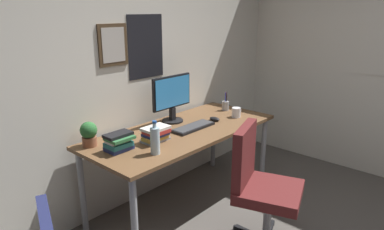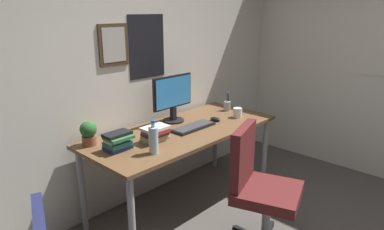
{
  "view_description": "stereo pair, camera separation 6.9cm",
  "coord_description": "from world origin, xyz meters",
  "px_view_note": "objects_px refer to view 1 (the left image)",
  "views": [
    {
      "loc": [
        -1.84,
        -0.3,
        1.76
      ],
      "look_at": [
        0.26,
        1.58,
        0.9
      ],
      "focal_mm": 32.51,
      "sensor_mm": 36.0,
      "label": 1
    },
    {
      "loc": [
        -1.8,
        -0.35,
        1.76
      ],
      "look_at": [
        0.26,
        1.58,
        0.9
      ],
      "focal_mm": 32.51,
      "sensor_mm": 36.0,
      "label": 2
    }
  ],
  "objects_px": {
    "coffee_mug_near": "(236,112)",
    "computer_mouse": "(215,119)",
    "office_chair": "(259,182)",
    "potted_plant": "(89,133)",
    "monitor": "(172,97)",
    "pen_cup": "(225,105)",
    "water_bottle": "(155,140)",
    "book_stack_left": "(156,134)",
    "book_stack_right": "(119,142)",
    "keyboard": "(193,127)"
  },
  "relations": [
    {
      "from": "coffee_mug_near",
      "to": "computer_mouse",
      "type": "bearing_deg",
      "value": 160.39
    },
    {
      "from": "office_chair",
      "to": "potted_plant",
      "type": "bearing_deg",
      "value": 124.43
    },
    {
      "from": "coffee_mug_near",
      "to": "monitor",
      "type": "bearing_deg",
      "value": 144.45
    },
    {
      "from": "office_chair",
      "to": "pen_cup",
      "type": "height_order",
      "value": "office_chair"
    },
    {
      "from": "water_bottle",
      "to": "pen_cup",
      "type": "xyz_separation_m",
      "value": [
        1.27,
        0.31,
        -0.05
      ]
    },
    {
      "from": "office_chair",
      "to": "monitor",
      "type": "xyz_separation_m",
      "value": [
        0.13,
        1.03,
        0.46
      ]
    },
    {
      "from": "office_chair",
      "to": "potted_plant",
      "type": "xyz_separation_m",
      "value": [
        -0.74,
        1.07,
        0.32
      ]
    },
    {
      "from": "book_stack_left",
      "to": "book_stack_right",
      "type": "height_order",
      "value": "book_stack_right"
    },
    {
      "from": "monitor",
      "to": "book_stack_left",
      "type": "xyz_separation_m",
      "value": [
        -0.46,
        -0.27,
        -0.18
      ]
    },
    {
      "from": "computer_mouse",
      "to": "coffee_mug_near",
      "type": "relative_size",
      "value": 0.88
    },
    {
      "from": "water_bottle",
      "to": "book_stack_right",
      "type": "relative_size",
      "value": 1.22
    },
    {
      "from": "computer_mouse",
      "to": "water_bottle",
      "type": "bearing_deg",
      "value": -169.6
    },
    {
      "from": "water_bottle",
      "to": "monitor",
      "type": "bearing_deg",
      "value": 35.71
    },
    {
      "from": "pen_cup",
      "to": "book_stack_right",
      "type": "relative_size",
      "value": 0.97
    },
    {
      "from": "pen_cup",
      "to": "book_stack_left",
      "type": "xyz_separation_m",
      "value": [
        -1.1,
        -0.13,
        0.01
      ]
    },
    {
      "from": "water_bottle",
      "to": "office_chair",
      "type": "bearing_deg",
      "value": -49.48
    },
    {
      "from": "pen_cup",
      "to": "book_stack_left",
      "type": "relative_size",
      "value": 0.89
    },
    {
      "from": "coffee_mug_near",
      "to": "potted_plant",
      "type": "height_order",
      "value": "potted_plant"
    },
    {
      "from": "coffee_mug_near",
      "to": "book_stack_left",
      "type": "bearing_deg",
      "value": 174.27
    },
    {
      "from": "keyboard",
      "to": "computer_mouse",
      "type": "bearing_deg",
      "value": -0.44
    },
    {
      "from": "monitor",
      "to": "computer_mouse",
      "type": "distance_m",
      "value": 0.46
    },
    {
      "from": "potted_plant",
      "to": "book_stack_right",
      "type": "relative_size",
      "value": 0.95
    },
    {
      "from": "monitor",
      "to": "computer_mouse",
      "type": "bearing_deg",
      "value": -45.5
    },
    {
      "from": "water_bottle",
      "to": "keyboard",
      "type": "bearing_deg",
      "value": 15.54
    },
    {
      "from": "potted_plant",
      "to": "book_stack_right",
      "type": "bearing_deg",
      "value": -67.58
    },
    {
      "from": "potted_plant",
      "to": "pen_cup",
      "type": "distance_m",
      "value": 1.52
    },
    {
      "from": "office_chair",
      "to": "potted_plant",
      "type": "height_order",
      "value": "office_chair"
    },
    {
      "from": "water_bottle",
      "to": "book_stack_right",
      "type": "xyz_separation_m",
      "value": [
        -0.14,
        0.25,
        -0.04
      ]
    },
    {
      "from": "water_bottle",
      "to": "potted_plant",
      "type": "distance_m",
      "value": 0.54
    },
    {
      "from": "monitor",
      "to": "computer_mouse",
      "type": "relative_size",
      "value": 4.18
    },
    {
      "from": "computer_mouse",
      "to": "book_stack_right",
      "type": "relative_size",
      "value": 0.53
    },
    {
      "from": "water_bottle",
      "to": "coffee_mug_near",
      "type": "bearing_deg",
      "value": 4.11
    },
    {
      "from": "potted_plant",
      "to": "pen_cup",
      "type": "xyz_separation_m",
      "value": [
        1.5,
        -0.18,
        -0.05
      ]
    },
    {
      "from": "potted_plant",
      "to": "book_stack_right",
      "type": "height_order",
      "value": "potted_plant"
    },
    {
      "from": "monitor",
      "to": "water_bottle",
      "type": "height_order",
      "value": "monitor"
    },
    {
      "from": "office_chair",
      "to": "coffee_mug_near",
      "type": "distance_m",
      "value": 0.96
    },
    {
      "from": "pen_cup",
      "to": "office_chair",
      "type": "bearing_deg",
      "value": -130.8
    },
    {
      "from": "keyboard",
      "to": "coffee_mug_near",
      "type": "height_order",
      "value": "coffee_mug_near"
    },
    {
      "from": "pen_cup",
      "to": "book_stack_right",
      "type": "bearing_deg",
      "value": -177.72
    },
    {
      "from": "keyboard",
      "to": "book_stack_right",
      "type": "relative_size",
      "value": 2.09
    },
    {
      "from": "monitor",
      "to": "book_stack_right",
      "type": "height_order",
      "value": "monitor"
    },
    {
      "from": "water_bottle",
      "to": "computer_mouse",
      "type": "bearing_deg",
      "value": 10.4
    },
    {
      "from": "keyboard",
      "to": "book_stack_left",
      "type": "distance_m",
      "value": 0.44
    },
    {
      "from": "monitor",
      "to": "book_stack_left",
      "type": "distance_m",
      "value": 0.56
    },
    {
      "from": "coffee_mug_near",
      "to": "pen_cup",
      "type": "height_order",
      "value": "pen_cup"
    },
    {
      "from": "keyboard",
      "to": "book_stack_right",
      "type": "distance_m",
      "value": 0.75
    },
    {
      "from": "monitor",
      "to": "potted_plant",
      "type": "xyz_separation_m",
      "value": [
        -0.86,
        0.04,
        -0.13
      ]
    },
    {
      "from": "computer_mouse",
      "to": "potted_plant",
      "type": "height_order",
      "value": "potted_plant"
    },
    {
      "from": "keyboard",
      "to": "water_bottle",
      "type": "bearing_deg",
      "value": -164.46
    },
    {
      "from": "potted_plant",
      "to": "monitor",
      "type": "bearing_deg",
      "value": -2.54
    }
  ]
}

